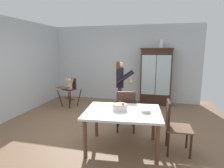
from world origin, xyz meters
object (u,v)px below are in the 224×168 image
Objects in this scene: adult_person at (120,81)px; dining_chair_right_end at (173,123)px; china_cabinet at (156,76)px; birthday_cake at (120,107)px; dining_chair_far_side at (126,108)px; high_chair_with_toddler at (69,87)px; serving_bowl at (146,111)px; dining_table at (123,116)px; ceramic_vase at (161,44)px.

adult_person reaches higher than dining_chair_right_end.
china_cabinet is at bearing 5.13° from dining_chair_right_end.
dining_chair_far_side reaches higher than birthday_cake.
china_cabinet is 2.01× the size of high_chair_with_toddler.
adult_person reaches higher than serving_bowl.
china_cabinet reaches higher than adult_person.
dining_table is at bearing 94.17° from dining_chair_right_end.
ceramic_vase is 0.96× the size of birthday_cake.
dining_table is 1.55× the size of dining_chair_right_end.
ceramic_vase reaches higher than dining_chair_right_end.
birthday_cake is at bearing 179.99° from adult_person.
birthday_cake is at bearing 136.70° from dining_table.
serving_bowl is (0.48, -0.03, -0.03)m from birthday_cake.
dining_chair_right_end reaches higher than high_chair_with_toddler.
ceramic_vase reaches higher than serving_bowl.
serving_bowl is at bearing -92.23° from china_cabinet.
birthday_cake reaches higher than serving_bowl.
dining_chair_far_side is 1.00× the size of dining_chair_right_end.
high_chair_with_toddler is at bearing 140.18° from serving_bowl.
china_cabinet is at bearing 41.00° from high_chair_with_toddler.
dining_chair_right_end is at bearing 5.93° from dining_table.
dining_chair_right_end is at bearing 2.03° from birthday_cake.
dining_chair_right_end reaches higher than birthday_cake.
birthday_cake is 0.29× the size of dining_chair_right_end.
serving_bowl is at bearing -166.57° from adult_person.
adult_person is (-0.96, -1.32, 0.01)m from china_cabinet.
adult_person is 1.92m from dining_table.
birthday_cake is (2.13, -2.15, 0.14)m from high_chair_with_toddler.
high_chair_with_toddler is 0.64× the size of dining_table.
serving_bowl is (0.84, -1.82, -0.20)m from adult_person.
high_chair_with_toddler is at bearing -44.48° from dining_chair_far_side.
dining_chair_far_side is at bearing 89.94° from birthday_cake.
ceramic_vase is 1.50× the size of serving_bowl.
high_chair_with_toddler is 0.62× the size of adult_person.
high_chair_with_toddler is 2.59m from dining_chair_far_side.
dining_chair_right_end is (3.10, -2.11, -0.10)m from high_chair_with_toddler.
ceramic_vase is 2.02m from adult_person.
ceramic_vase is at bearing 1.63° from china_cabinet.
ceramic_vase is 3.42m from dining_chair_right_end.
china_cabinet is 1.07m from ceramic_vase.
serving_bowl is (-0.25, -3.14, -1.26)m from ceramic_vase.
adult_person is at bearing -126.09° from china_cabinet.
china_cabinet is 1.63m from adult_person.
adult_person is at bearing -129.51° from ceramic_vase.
high_chair_with_toddler is 3.75m from dining_chair_right_end.
china_cabinet is 1.29× the size of dining_table.
high_chair_with_toddler is 5.28× the size of serving_bowl.
dining_table is (-0.67, -3.17, -1.38)m from ceramic_vase.
ceramic_vase is at bearing -116.44° from dining_chair_far_side.
adult_person is 1.59× the size of dining_chair_right_end.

